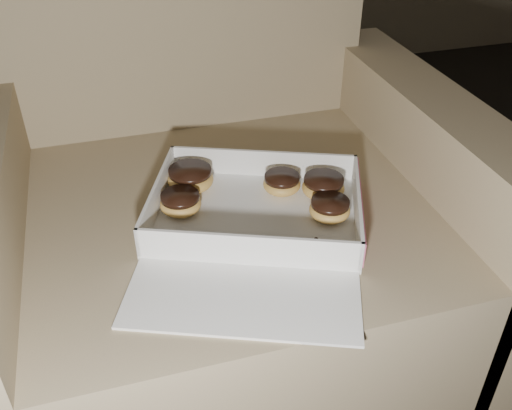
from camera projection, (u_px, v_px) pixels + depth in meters
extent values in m
cube|color=#856F55|center=(227.00, 282.00, 1.23)|extent=(0.79, 0.79, 0.46)
cube|color=#856F55|center=(8.00, 295.00, 1.09)|extent=(0.13, 0.79, 0.62)
cube|color=#856F55|center=(411.00, 220.00, 1.29)|extent=(0.13, 0.79, 0.62)
cube|color=white|center=(256.00, 216.00, 1.03)|extent=(0.44, 0.39, 0.01)
cube|color=white|center=(263.00, 163.00, 1.12)|extent=(0.34, 0.14, 0.05)
cube|color=white|center=(248.00, 249.00, 0.91)|extent=(0.34, 0.14, 0.05)
cube|color=white|center=(157.00, 196.00, 1.03)|extent=(0.11, 0.26, 0.05)
cube|color=white|center=(357.00, 207.00, 1.00)|extent=(0.11, 0.26, 0.05)
cube|color=#C34E72|center=(360.00, 207.00, 1.00)|extent=(0.10, 0.25, 0.05)
cube|color=white|center=(242.00, 299.00, 0.86)|extent=(0.39, 0.28, 0.01)
ellipsoid|color=#E9B251|center=(282.00, 184.00, 1.08)|extent=(0.07, 0.07, 0.03)
cylinder|color=black|center=(282.00, 177.00, 1.07)|extent=(0.07, 0.07, 0.01)
ellipsoid|color=#E9B251|center=(323.00, 188.00, 1.07)|extent=(0.08, 0.08, 0.04)
cylinder|color=black|center=(324.00, 180.00, 1.06)|extent=(0.07, 0.07, 0.01)
ellipsoid|color=#E9B251|center=(191.00, 180.00, 1.09)|extent=(0.09, 0.09, 0.04)
cylinder|color=black|center=(190.00, 171.00, 1.08)|extent=(0.08, 0.08, 0.01)
ellipsoid|color=#E9B251|center=(330.00, 210.00, 1.01)|extent=(0.07, 0.07, 0.04)
cylinder|color=black|center=(330.00, 203.00, 1.00)|extent=(0.07, 0.07, 0.01)
ellipsoid|color=#E9B251|center=(181.00, 204.00, 1.03)|extent=(0.07, 0.07, 0.04)
cylinder|color=black|center=(180.00, 197.00, 1.02)|extent=(0.07, 0.07, 0.01)
ellipsoid|color=black|center=(252.00, 240.00, 0.97)|extent=(0.01, 0.01, 0.00)
ellipsoid|color=black|center=(316.00, 239.00, 0.97)|extent=(0.01, 0.01, 0.00)
ellipsoid|color=black|center=(214.00, 242.00, 0.96)|extent=(0.01, 0.01, 0.00)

